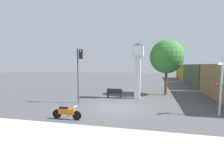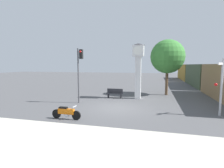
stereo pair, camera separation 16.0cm
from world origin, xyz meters
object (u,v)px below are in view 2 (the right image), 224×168
(traffic_light, at_px, (80,66))
(railroad_crossing_signal, at_px, (222,85))
(street_tree, at_px, (168,57))
(motorcycle, at_px, (66,113))
(freight_train, at_px, (201,75))
(clock_tower, at_px, (138,63))
(bench, at_px, (115,93))

(traffic_light, xyz_separation_m, railroad_crossing_signal, (10.45, -1.33, -1.18))
(traffic_light, distance_m, street_tree, 9.76)
(motorcycle, relative_size, freight_train, 0.05)
(motorcycle, distance_m, clock_tower, 9.05)
(railroad_crossing_signal, distance_m, bench, 9.32)
(traffic_light, xyz_separation_m, street_tree, (7.51, 6.15, 0.98))
(traffic_light, bearing_deg, bench, 52.08)
(motorcycle, xyz_separation_m, bench, (1.30, 7.44, 0.08))
(clock_tower, xyz_separation_m, railroad_crossing_signal, (5.80, -4.62, -1.50))
(traffic_light, relative_size, bench, 2.95)
(railroad_crossing_signal, bearing_deg, motorcycle, -161.84)
(railroad_crossing_signal, bearing_deg, freight_train, 81.03)
(street_tree, xyz_separation_m, bench, (-5.15, -3.12, -3.71))
(clock_tower, xyz_separation_m, traffic_light, (-4.65, -3.29, -0.32))
(freight_train, height_order, street_tree, street_tree)
(motorcycle, distance_m, freight_train, 24.18)
(traffic_light, bearing_deg, street_tree, 39.33)
(bench, bearing_deg, motorcycle, -99.91)
(motorcycle, xyz_separation_m, street_tree, (6.45, 10.56, 3.79))
(clock_tower, bearing_deg, freight_train, 56.79)
(railroad_crossing_signal, xyz_separation_m, bench, (-8.09, 4.36, -1.55))
(railroad_crossing_signal, xyz_separation_m, street_tree, (-2.94, 7.48, 2.16))
(clock_tower, xyz_separation_m, freight_train, (8.60, 13.14, -1.84))
(freight_train, xyz_separation_m, street_tree, (-5.74, -10.28, 2.50))
(freight_train, bearing_deg, railroad_crossing_signal, -98.97)
(street_tree, bearing_deg, traffic_light, -140.67)
(clock_tower, distance_m, bench, 3.82)
(motorcycle, height_order, clock_tower, clock_tower)
(freight_train, height_order, traffic_light, traffic_light)
(traffic_light, xyz_separation_m, bench, (2.36, 3.03, -2.73))
(railroad_crossing_signal, bearing_deg, bench, 151.64)
(motorcycle, xyz_separation_m, traffic_light, (-1.06, 4.41, 2.81))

